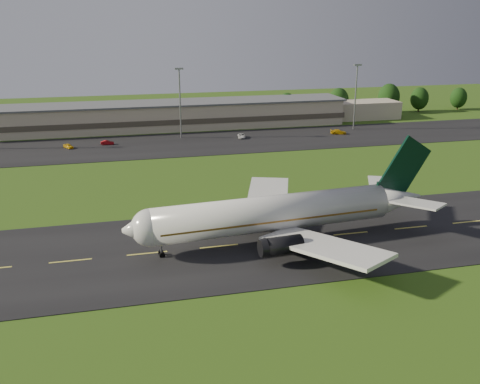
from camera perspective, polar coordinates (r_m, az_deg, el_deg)
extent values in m
plane|color=#2B4B12|center=(83.02, -2.25, -5.87)|extent=(360.00, 360.00, 0.00)
cube|color=black|center=(83.00, -2.25, -5.84)|extent=(220.00, 30.00, 0.10)
cube|color=black|center=(150.98, -7.76, 5.01)|extent=(260.00, 30.00, 0.10)
cylinder|color=silver|center=(83.16, 3.44, -2.28)|extent=(38.33, 8.64, 5.60)
sphere|color=silver|center=(78.53, -9.59, -3.76)|extent=(5.60, 5.60, 5.60)
cone|color=silver|center=(78.29, -11.03, -3.92)|extent=(4.42, 5.68, 5.38)
cone|color=silver|center=(93.47, 16.38, -0.69)|extent=(9.41, 6.19, 5.49)
cube|color=brown|center=(83.11, 3.12, -2.55)|extent=(35.34, 8.43, 0.28)
cube|color=black|center=(78.25, -10.04, -3.44)|extent=(2.23, 3.15, 0.65)
cube|color=silver|center=(75.83, 8.97, -5.77)|extent=(15.23, 20.01, 2.20)
cube|color=silver|center=(94.52, 2.94, -0.71)|extent=(12.90, 20.22, 2.20)
cube|color=silver|center=(89.37, 18.21, -1.11)|extent=(7.95, 9.32, 0.91)
cube|color=silver|center=(97.12, 14.78, 0.71)|extent=(7.05, 9.39, 0.91)
cube|color=black|center=(92.10, 15.70, 0.27)|extent=(5.03, 0.95, 3.00)
cube|color=black|center=(92.49, 17.19, 2.60)|extent=(9.44, 1.21, 10.55)
cylinder|color=black|center=(76.48, 4.58, -5.71)|extent=(5.80, 3.14, 2.70)
cylinder|color=black|center=(90.36, 0.67, -1.85)|extent=(5.80, 3.14, 2.70)
cube|color=#C7B198|center=(173.64, -8.70, 7.99)|extent=(120.00, 15.00, 8.00)
cube|color=#4C4438|center=(173.78, -8.68, 7.73)|extent=(121.00, 15.40, 1.60)
cube|color=#595B60|center=(172.98, -8.76, 9.34)|extent=(122.00, 16.00, 0.50)
cube|color=#C7B198|center=(194.61, 12.46, 8.54)|extent=(28.00, 11.00, 6.00)
cylinder|color=gray|center=(157.50, -6.41, 9.28)|extent=(0.44, 0.44, 20.00)
cube|color=gray|center=(156.31, -6.54, 12.94)|extent=(2.40, 1.20, 0.50)
cylinder|color=gray|center=(173.24, 12.20, 9.78)|extent=(0.44, 0.44, 20.00)
cube|color=gray|center=(172.15, 12.43, 13.11)|extent=(2.40, 1.20, 0.50)
cylinder|color=black|center=(183.39, -19.18, 6.86)|extent=(0.56, 0.56, 2.54)
ellipsoid|color=black|center=(182.87, -19.28, 7.82)|extent=(5.93, 5.93, 7.42)
cylinder|color=black|center=(191.75, 4.98, 8.27)|extent=(0.56, 0.56, 2.80)
ellipsoid|color=black|center=(191.20, 5.01, 9.29)|extent=(6.54, 6.54, 8.17)
cylinder|color=black|center=(200.77, 10.42, 8.53)|extent=(0.56, 0.56, 3.08)
ellipsoid|color=black|center=(200.21, 10.48, 9.59)|extent=(7.19, 7.19, 8.98)
cylinder|color=black|center=(209.75, 15.50, 8.62)|extent=(0.56, 0.56, 3.40)
ellipsoid|color=black|center=(209.16, 15.59, 9.74)|extent=(7.92, 7.92, 9.90)
cylinder|color=black|center=(215.93, 18.51, 8.52)|extent=(0.56, 0.56, 2.86)
ellipsoid|color=black|center=(215.43, 18.60, 9.44)|extent=(6.68, 6.68, 8.35)
cylinder|color=black|center=(225.77, 22.18, 8.48)|extent=(0.56, 0.56, 2.67)
ellipsoid|color=black|center=(225.32, 22.28, 9.30)|extent=(6.23, 6.23, 7.79)
imported|color=#EDB50D|center=(152.60, -17.85, 4.69)|extent=(3.14, 3.77, 1.21)
imported|color=maroon|center=(154.01, -13.98, 5.14)|extent=(3.68, 1.52, 1.19)
imported|color=silver|center=(158.12, 0.16, 6.00)|extent=(2.67, 4.63, 1.21)
imported|color=#D19D0C|center=(166.24, 10.46, 6.33)|extent=(5.16, 3.16, 1.40)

